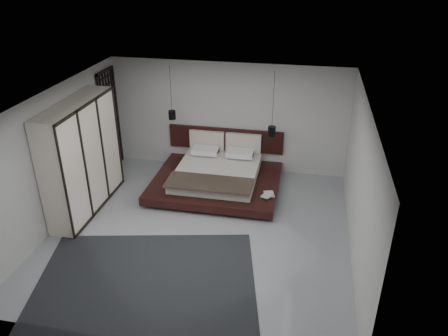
% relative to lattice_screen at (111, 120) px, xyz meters
% --- Properties ---
extents(floor, '(6.00, 6.00, 0.00)m').
position_rel_lattice_screen_xyz_m(floor, '(2.95, -2.45, -1.30)').
color(floor, '#97999F').
rests_on(floor, ground).
extents(ceiling, '(6.00, 6.00, 0.00)m').
position_rel_lattice_screen_xyz_m(ceiling, '(2.95, -2.45, 1.50)').
color(ceiling, white).
rests_on(ceiling, wall_back).
extents(wall_back, '(6.00, 0.00, 6.00)m').
position_rel_lattice_screen_xyz_m(wall_back, '(2.95, 0.55, 0.10)').
color(wall_back, '#BBBBB9').
rests_on(wall_back, floor).
extents(wall_front, '(6.00, 0.00, 6.00)m').
position_rel_lattice_screen_xyz_m(wall_front, '(2.95, -5.45, 0.10)').
color(wall_front, '#BBBBB9').
rests_on(wall_front, floor).
extents(wall_left, '(0.00, 6.00, 6.00)m').
position_rel_lattice_screen_xyz_m(wall_left, '(-0.05, -2.45, 0.10)').
color(wall_left, '#BBBBB9').
rests_on(wall_left, floor).
extents(wall_right, '(0.00, 6.00, 6.00)m').
position_rel_lattice_screen_xyz_m(wall_right, '(5.95, -2.45, 0.10)').
color(wall_right, '#BBBBB9').
rests_on(wall_right, floor).
extents(lattice_screen, '(0.05, 0.90, 2.60)m').
position_rel_lattice_screen_xyz_m(lattice_screen, '(0.00, 0.00, 0.00)').
color(lattice_screen, black).
rests_on(lattice_screen, floor).
extents(bed, '(2.98, 2.47, 1.11)m').
position_rel_lattice_screen_xyz_m(bed, '(2.89, -0.55, -1.00)').
color(bed, black).
rests_on(bed, floor).
extents(book_lower, '(0.29, 0.34, 0.03)m').
position_rel_lattice_screen_xyz_m(book_lower, '(4.12, -1.23, -1.01)').
color(book_lower, '#99724C').
rests_on(book_lower, bed).
extents(book_upper, '(0.30, 0.33, 0.02)m').
position_rel_lattice_screen_xyz_m(book_upper, '(4.10, -1.26, -0.99)').
color(book_upper, '#99724C').
rests_on(book_upper, book_lower).
extents(pendant_left, '(0.18, 0.18, 1.32)m').
position_rel_lattice_screen_xyz_m(pendant_left, '(1.67, -0.06, 0.29)').
color(pendant_left, black).
rests_on(pendant_left, ceiling).
extents(pendant_right, '(0.19, 0.19, 1.56)m').
position_rel_lattice_screen_xyz_m(pendant_right, '(4.12, -0.06, 0.06)').
color(pendant_right, black).
rests_on(pendant_right, ceiling).
extents(wardrobe, '(0.59, 2.50, 2.45)m').
position_rel_lattice_screen_xyz_m(wardrobe, '(0.25, -2.03, -0.08)').
color(wardrobe, white).
rests_on(wardrobe, floor).
extents(rug, '(4.27, 3.44, 0.02)m').
position_rel_lattice_screen_xyz_m(rug, '(2.39, -4.15, -1.29)').
color(rug, black).
rests_on(rug, floor).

